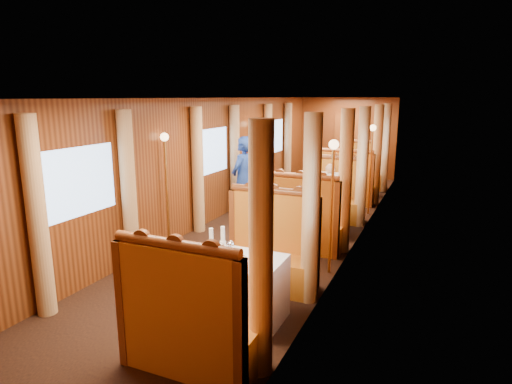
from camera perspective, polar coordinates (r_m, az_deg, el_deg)
The scene contains 48 objects.
floor at distance 8.44m, azimuth 3.32°, elevation -4.82°, with size 3.00×12.00×0.01m, color black, non-canonical shape.
ceiling at distance 8.05m, azimuth 3.55°, elevation 12.41°, with size 3.00×12.00×0.01m, color silver, non-canonical shape.
wall_far at distance 13.90m, azimuth 12.05°, elevation 7.07°, with size 3.00×2.50×0.01m, color brown, non-canonical shape.
wall_left at distance 8.78m, azimuth -5.83°, elevation 4.19°, with size 12.00×2.50×0.01m, color brown, non-canonical shape.
wall_right at distance 7.77m, azimuth 13.87°, elevation 2.80°, with size 12.00×2.50×0.01m, color brown, non-canonical shape.
doorway_far at distance 13.90m, azimuth 11.98°, elevation 6.04°, with size 0.80×0.04×2.00m, color brown.
table_near at distance 5.02m, azimuth -2.60°, elevation -12.76°, with size 1.05×0.72×0.75m, color white.
banquette_near_fwd at distance 4.21m, azimuth -8.97°, elevation -17.45°, with size 1.30×0.55×1.34m.
banquette_near_aft at distance 5.85m, azimuth 1.80°, elevation -8.43°, with size 1.30×0.55×1.34m.
table_mid at distance 8.12m, azimuth 8.33°, elevation -2.88°, with size 1.05×0.72×0.75m, color white.
banquette_mid_fwd at distance 7.17m, azimuth 6.18°, elevation -4.51°, with size 1.30×0.55×1.34m.
banquette_mid_aft at distance 9.06m, azimuth 10.04°, elevation -1.00°, with size 1.30×0.55×1.34m.
table_far at distance 11.45m, azimuth 12.98°, elevation 1.46°, with size 1.05×0.72×0.75m, color white.
banquette_far_fwd at distance 10.46m, azimuth 11.95°, elevation 0.75°, with size 1.30×0.55×1.34m.
banquette_far_aft at distance 12.42m, azimuth 13.87°, elevation 2.50°, with size 1.30×0.55×1.34m.
tea_tray at distance 4.90m, azimuth -3.93°, elevation -8.56°, with size 0.34×0.26×0.01m, color silver.
teapot_left at distance 4.83m, azimuth -4.76°, elevation -8.14°, with size 0.17×0.12×0.13m, color silver, non-canonical shape.
teapot_right at distance 4.76m, azimuth -3.47°, elevation -8.50°, with size 0.15×0.11×0.12m, color silver, non-canonical shape.
teapot_back at distance 4.95m, azimuth -3.35°, elevation -7.65°, with size 0.15×0.12×0.13m, color silver, non-canonical shape.
fruit_plate at distance 4.67m, azimuth 0.42°, elevation -9.46°, with size 0.22×0.22×0.05m.
cup_inboard at distance 5.10m, azimuth -5.98°, elevation -6.54°, with size 0.08×0.08×0.26m.
cup_outboard at distance 5.16m, azimuth -4.43°, elevation -6.31°, with size 0.08×0.08×0.26m.
rose_vase_mid at distance 8.03m, azimuth 8.28°, elevation 1.01°, with size 0.06×0.06×0.36m.
rose_vase_far at distance 11.38m, azimuth 13.11°, elevation 4.21°, with size 0.06×0.06×0.36m.
window_left_near at distance 5.98m, azimuth -22.35°, elevation 1.30°, with size 1.20×0.90×0.01m, color #86ADDE, non-canonical shape.
curtain_left_near_a at distance 5.46m, azimuth -27.16°, elevation -3.13°, with size 0.22×0.22×2.35m, color tan.
curtain_left_near_b at distance 6.52m, azimuth -16.63°, elevation 0.12°, with size 0.22×0.22×2.35m, color tan.
window_right_near at distance 4.39m, azimuth 5.90°, elevation -1.61°, with size 1.20×0.90×0.01m, color #86ADDE, non-canonical shape.
curtain_right_near_a at distance 3.81m, azimuth 0.67°, elevation -8.13°, with size 0.22×0.22×2.35m, color tan.
curtain_right_near_b at distance 5.22m, azimuth 7.35°, elevation -2.49°, with size 0.22×0.22×2.35m, color tan.
window_left_mid at distance 8.74m, azimuth -5.77°, elevation 5.48°, with size 1.20×0.90×0.01m, color #86ADDE, non-canonical shape.
curtain_left_mid_a at distance 8.06m, azimuth -7.78°, elevation 2.86°, with size 0.22×0.22×2.35m, color tan.
curtain_left_mid_b at distance 9.41m, azimuth -2.86°, elevation 4.35°, with size 0.22×0.22×2.35m, color tan.
window_right_mid at distance 7.75m, azimuth 13.84°, elevation 4.27°, with size 1.20×0.90×0.01m, color #86ADDE, non-canonical shape.
curtain_right_mid_a at distance 7.05m, azimuth 11.79°, elevation 1.31°, with size 0.22×0.22×2.35m, color tan.
curtain_right_mid_b at distance 8.57m, azimuth 13.96°, elevation 3.17°, with size 0.22×0.22×2.35m, color tan.
window_left_far at distance 11.90m, azimuth 2.53°, elevation 7.41°, with size 1.20×0.90×0.01m, color #86ADDE, non-canonical shape.
curtain_left_far_a at distance 11.17m, azimuth 1.58°, elevation 5.66°, with size 0.22×0.22×2.35m, color tan.
curtain_left_far_b at distance 12.62m, azimuth 4.25°, elevation 6.43°, with size 0.22×0.22×2.35m, color tan.
window_right_far at distance 11.19m, azimuth 16.97°, elevation 6.55°, with size 1.20×0.90×0.01m, color #86ADDE, non-canonical shape.
curtain_right_far_a at distance 10.46m, azimuth 15.79°, elevation 4.72°, with size 0.22×0.22×2.35m, color tan.
curtain_right_far_b at distance 12.00m, azimuth 16.84°, elevation 5.61°, with size 0.22×0.22×2.35m, color tan.
sconce_left_fore at distance 7.24m, azimuth -11.94°, elevation 3.28°, with size 0.14×0.14×1.95m.
sconce_right_fore at distance 6.08m, azimuth 10.16°, elevation 1.60°, with size 0.14×0.14×1.95m.
sconce_left_aft at distance 10.27m, azimuth -0.56°, elevation 6.23°, with size 0.14×0.14×1.95m.
sconce_right_aft at distance 9.48m, azimuth 15.15°, elevation 5.27°, with size 0.14×0.14×1.95m.
steward at distance 8.68m, azimuth -1.75°, elevation 1.66°, with size 0.64×0.42×1.76m, color navy.
passenger at distance 8.76m, azimuth 9.74°, elevation 0.68°, with size 0.40×0.44×0.76m.
Camera 1 is at (2.76, -7.57, 2.52)m, focal length 30.00 mm.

